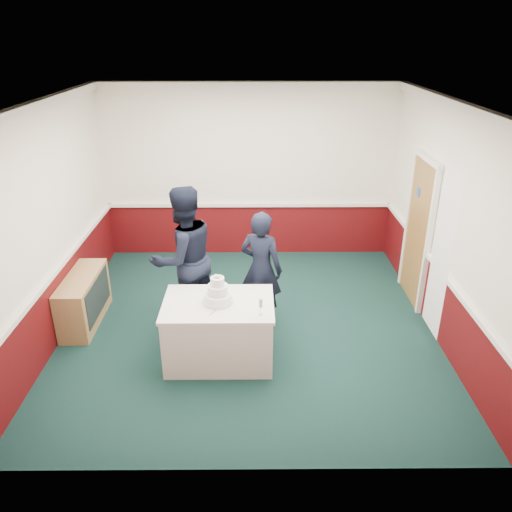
{
  "coord_description": "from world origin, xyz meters",
  "views": [
    {
      "loc": [
        0.06,
        -5.91,
        3.74
      ],
      "look_at": [
        0.1,
        -0.1,
        1.1
      ],
      "focal_mm": 35.0,
      "sensor_mm": 36.0,
      "label": 1
    }
  ],
  "objects_px": {
    "wedding_cake": "(218,294)",
    "cake_knife": "(214,311)",
    "champagne_flute": "(261,304)",
    "cake_table": "(219,330)",
    "person_woman": "(261,269)",
    "person_man": "(184,258)",
    "sideboard": "(84,299)"
  },
  "relations": [
    {
      "from": "wedding_cake",
      "to": "cake_knife",
      "type": "xyz_separation_m",
      "value": [
        -0.03,
        -0.2,
        -0.11
      ]
    },
    {
      "from": "cake_knife",
      "to": "champagne_flute",
      "type": "height_order",
      "value": "champagne_flute"
    },
    {
      "from": "cake_table",
      "to": "wedding_cake",
      "type": "xyz_separation_m",
      "value": [
        -0.0,
        0.0,
        0.5
      ]
    },
    {
      "from": "cake_table",
      "to": "person_woman",
      "type": "height_order",
      "value": "person_woman"
    },
    {
      "from": "champagne_flute",
      "to": "person_woman",
      "type": "relative_size",
      "value": 0.13
    },
    {
      "from": "cake_knife",
      "to": "person_man",
      "type": "relative_size",
      "value": 0.11
    },
    {
      "from": "cake_knife",
      "to": "person_woman",
      "type": "relative_size",
      "value": 0.14
    },
    {
      "from": "wedding_cake",
      "to": "cake_knife",
      "type": "relative_size",
      "value": 1.65
    },
    {
      "from": "wedding_cake",
      "to": "champagne_flute",
      "type": "relative_size",
      "value": 1.78
    },
    {
      "from": "wedding_cake",
      "to": "person_man",
      "type": "xyz_separation_m",
      "value": [
        -0.5,
        0.84,
        0.08
      ]
    },
    {
      "from": "sideboard",
      "to": "person_woman",
      "type": "bearing_deg",
      "value": -0.12
    },
    {
      "from": "cake_table",
      "to": "wedding_cake",
      "type": "distance_m",
      "value": 0.5
    },
    {
      "from": "sideboard",
      "to": "person_man",
      "type": "height_order",
      "value": "person_man"
    },
    {
      "from": "champagne_flute",
      "to": "person_woman",
      "type": "bearing_deg",
      "value": 88.65
    },
    {
      "from": "cake_table",
      "to": "person_woman",
      "type": "bearing_deg",
      "value": 58.45
    },
    {
      "from": "sideboard",
      "to": "person_man",
      "type": "bearing_deg",
      "value": -1.1
    },
    {
      "from": "person_man",
      "to": "champagne_flute",
      "type": "bearing_deg",
      "value": 95.48
    },
    {
      "from": "cake_knife",
      "to": "wedding_cake",
      "type": "bearing_deg",
      "value": 105.93
    },
    {
      "from": "cake_knife",
      "to": "cake_table",
      "type": "bearing_deg",
      "value": 105.93
    },
    {
      "from": "cake_knife",
      "to": "person_woman",
      "type": "height_order",
      "value": "person_woman"
    },
    {
      "from": "cake_table",
      "to": "cake_knife",
      "type": "distance_m",
      "value": 0.44
    },
    {
      "from": "person_woman",
      "to": "person_man",
      "type": "bearing_deg",
      "value": 25.85
    },
    {
      "from": "person_man",
      "to": "person_woman",
      "type": "xyz_separation_m",
      "value": [
        1.03,
        0.02,
        -0.17
      ]
    },
    {
      "from": "wedding_cake",
      "to": "champagne_flute",
      "type": "height_order",
      "value": "wedding_cake"
    },
    {
      "from": "cake_table",
      "to": "cake_knife",
      "type": "relative_size",
      "value": 6.0
    },
    {
      "from": "wedding_cake",
      "to": "cake_knife",
      "type": "distance_m",
      "value": 0.23
    },
    {
      "from": "cake_knife",
      "to": "person_man",
      "type": "distance_m",
      "value": 1.15
    },
    {
      "from": "champagne_flute",
      "to": "cake_knife",
      "type": "bearing_deg",
      "value": 171.42
    },
    {
      "from": "wedding_cake",
      "to": "champagne_flute",
      "type": "bearing_deg",
      "value": -29.25
    },
    {
      "from": "sideboard",
      "to": "champagne_flute",
      "type": "relative_size",
      "value": 5.85
    },
    {
      "from": "sideboard",
      "to": "person_woman",
      "type": "height_order",
      "value": "person_woman"
    },
    {
      "from": "cake_table",
      "to": "person_woman",
      "type": "relative_size",
      "value": 0.81
    }
  ]
}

